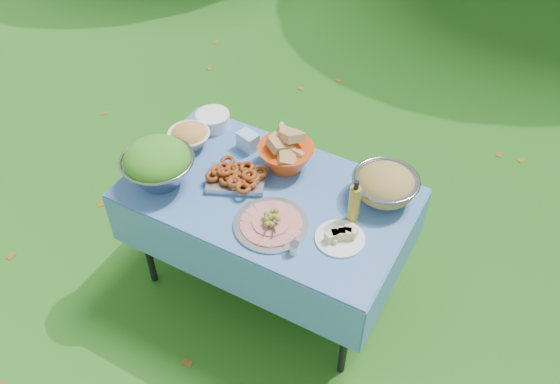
{
  "coord_description": "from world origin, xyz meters",
  "views": [
    {
      "loc": [
        1.11,
        -1.87,
        2.9
      ],
      "look_at": [
        0.07,
        0.0,
        0.8
      ],
      "focal_mm": 38.0,
      "sensor_mm": 36.0,
      "label": 1
    }
  ],
  "objects_px": {
    "pasta_bowl_steel": "(385,185)",
    "charcuterie_platter": "(271,219)",
    "salad_bowl": "(158,163)",
    "plate_stack": "(213,120)",
    "picnic_table": "(269,240)",
    "oil_bottle": "(354,201)",
    "bread_bowl": "(286,152)"
  },
  "relations": [
    {
      "from": "pasta_bowl_steel",
      "to": "charcuterie_platter",
      "type": "bearing_deg",
      "value": -132.25
    },
    {
      "from": "salad_bowl",
      "to": "plate_stack",
      "type": "height_order",
      "value": "salad_bowl"
    },
    {
      "from": "salad_bowl",
      "to": "plate_stack",
      "type": "xyz_separation_m",
      "value": [
        -0.02,
        0.52,
        -0.08
      ]
    },
    {
      "from": "pasta_bowl_steel",
      "to": "salad_bowl",
      "type": "bearing_deg",
      "value": -156.99
    },
    {
      "from": "plate_stack",
      "to": "charcuterie_platter",
      "type": "height_order",
      "value": "plate_stack"
    },
    {
      "from": "picnic_table",
      "to": "oil_bottle",
      "type": "height_order",
      "value": "oil_bottle"
    },
    {
      "from": "picnic_table",
      "to": "charcuterie_platter",
      "type": "xyz_separation_m",
      "value": [
        0.13,
        -0.19,
        0.42
      ]
    },
    {
      "from": "salad_bowl",
      "to": "bread_bowl",
      "type": "bearing_deg",
      "value": 39.2
    },
    {
      "from": "picnic_table",
      "to": "bread_bowl",
      "type": "height_order",
      "value": "bread_bowl"
    },
    {
      "from": "plate_stack",
      "to": "salad_bowl",
      "type": "bearing_deg",
      "value": -88.26
    },
    {
      "from": "pasta_bowl_steel",
      "to": "bread_bowl",
      "type": "bearing_deg",
      "value": -176.74
    },
    {
      "from": "picnic_table",
      "to": "plate_stack",
      "type": "bearing_deg",
      "value": 149.44
    },
    {
      "from": "pasta_bowl_steel",
      "to": "oil_bottle",
      "type": "relative_size",
      "value": 1.32
    },
    {
      "from": "bread_bowl",
      "to": "oil_bottle",
      "type": "xyz_separation_m",
      "value": [
        0.47,
        -0.18,
        0.03
      ]
    },
    {
      "from": "charcuterie_platter",
      "to": "oil_bottle",
      "type": "bearing_deg",
      "value": 35.3
    },
    {
      "from": "salad_bowl",
      "to": "charcuterie_platter",
      "type": "height_order",
      "value": "salad_bowl"
    },
    {
      "from": "charcuterie_platter",
      "to": "oil_bottle",
      "type": "height_order",
      "value": "oil_bottle"
    },
    {
      "from": "bread_bowl",
      "to": "oil_bottle",
      "type": "distance_m",
      "value": 0.51
    },
    {
      "from": "oil_bottle",
      "to": "bread_bowl",
      "type": "bearing_deg",
      "value": 158.82
    },
    {
      "from": "picnic_table",
      "to": "plate_stack",
      "type": "distance_m",
      "value": 0.76
    },
    {
      "from": "plate_stack",
      "to": "oil_bottle",
      "type": "bearing_deg",
      "value": -15.78
    },
    {
      "from": "picnic_table",
      "to": "bread_bowl",
      "type": "bearing_deg",
      "value": 93.75
    },
    {
      "from": "salad_bowl",
      "to": "bread_bowl",
      "type": "relative_size",
      "value": 1.26
    },
    {
      "from": "picnic_table",
      "to": "pasta_bowl_steel",
      "type": "height_order",
      "value": "pasta_bowl_steel"
    },
    {
      "from": "plate_stack",
      "to": "bread_bowl",
      "type": "xyz_separation_m",
      "value": [
        0.53,
        -0.1,
        0.06
      ]
    },
    {
      "from": "picnic_table",
      "to": "salad_bowl",
      "type": "distance_m",
      "value": 0.76
    },
    {
      "from": "bread_bowl",
      "to": "oil_bottle",
      "type": "relative_size",
      "value": 1.19
    },
    {
      "from": "charcuterie_platter",
      "to": "oil_bottle",
      "type": "xyz_separation_m",
      "value": [
        0.33,
        0.23,
        0.08
      ]
    },
    {
      "from": "picnic_table",
      "to": "plate_stack",
      "type": "height_order",
      "value": "plate_stack"
    },
    {
      "from": "plate_stack",
      "to": "pasta_bowl_steel",
      "type": "distance_m",
      "value": 1.08
    },
    {
      "from": "charcuterie_platter",
      "to": "pasta_bowl_steel",
      "type": "bearing_deg",
      "value": 47.75
    },
    {
      "from": "charcuterie_platter",
      "to": "oil_bottle",
      "type": "relative_size",
      "value": 1.47
    }
  ]
}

